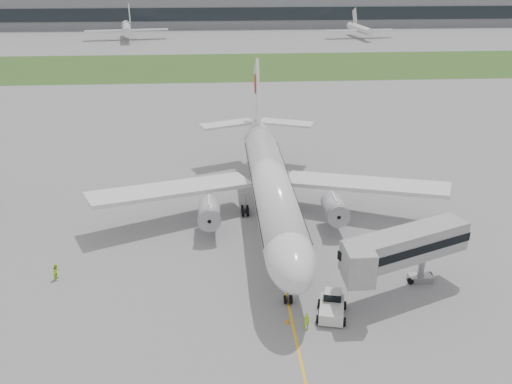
{
  "coord_description": "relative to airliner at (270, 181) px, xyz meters",
  "views": [
    {
      "loc": [
        -6.87,
        -64.17,
        33.01
      ],
      "look_at": [
        -2.06,
        2.0,
        5.36
      ],
      "focal_mm": 40.0,
      "sensor_mm": 36.0,
      "label": 1
    }
  ],
  "objects": [
    {
      "name": "control_tower",
      "position": [
        -90.0,
        227.13,
        -5.66
      ],
      "size": [
        12.0,
        12.0,
        56.0
      ],
      "primitive_type": null,
      "color": "slate",
      "rests_on": "ground"
    },
    {
      "name": "safety_cone_left",
      "position": [
        -0.5,
        -23.29,
        -5.36
      ],
      "size": [
        0.44,
        0.44,
        0.61
      ],
      "primitive_type": "cone",
      "color": "orange",
      "rests_on": "ground"
    },
    {
      "name": "ground",
      "position": [
        0.0,
        -4.87,
        -5.66
      ],
      "size": [
        600.0,
        600.0,
        0.0
      ],
      "primitive_type": "plane",
      "color": "gray",
      "rests_on": "ground"
    },
    {
      "name": "apron_markings",
      "position": [
        0.0,
        -9.87,
        -5.66
      ],
      "size": [
        70.0,
        70.0,
        0.04
      ],
      "primitive_type": null,
      "color": "#FEB116",
      "rests_on": "ground"
    },
    {
      "name": "ground_crew_near",
      "position": [
        1.19,
        -24.24,
        -4.82
      ],
      "size": [
        0.64,
        0.44,
        1.68
      ],
      "primitive_type": "imported",
      "rotation": [
        0.0,
        0.0,
        3.21
      ],
      "color": "#9ECF22",
      "rests_on": "ground"
    },
    {
      "name": "airliner",
      "position": [
        0.0,
        0.0,
        0.0
      ],
      "size": [
        48.13,
        53.95,
        17.88
      ],
      "color": "silver",
      "rests_on": "ground"
    },
    {
      "name": "pushback_tug",
      "position": [
        4.07,
        -22.07,
        -4.67
      ],
      "size": [
        3.61,
        4.62,
        2.15
      ],
      "rotation": [
        0.0,
        0.0,
        -0.23
      ],
      "color": "silver",
      "rests_on": "ground"
    },
    {
      "name": "jet_bridge",
      "position": [
        11.47,
        -18.86,
        -0.34
      ],
      "size": [
        14.87,
        9.85,
        7.19
      ],
      "rotation": [
        0.0,
        0.0,
        0.41
      ],
      "color": "#9B9B9D",
      "rests_on": "ground"
    },
    {
      "name": "distant_aircraft_left",
      "position": [
        -43.16,
        180.96,
        -5.66
      ],
      "size": [
        38.53,
        35.15,
        13.13
      ],
      "primitive_type": null,
      "rotation": [
        0.0,
        0.0,
        0.15
      ],
      "color": "silver",
      "rests_on": "ground"
    },
    {
      "name": "safety_cone_right",
      "position": [
        1.52,
        -22.73,
        -5.38
      ],
      "size": [
        0.4,
        0.4,
        0.56
      ],
      "primitive_type": "cone",
      "color": "orange",
      "rests_on": "ground"
    },
    {
      "name": "ground_crew_far",
      "position": [
        -24.78,
        -13.27,
        -4.74
      ],
      "size": [
        0.82,
        0.98,
        1.83
      ],
      "primitive_type": "imported",
      "rotation": [
        0.0,
        0.0,
        1.43
      ],
      "color": "#AEE526",
      "rests_on": "ground"
    },
    {
      "name": "distant_aircraft_right",
      "position": [
        55.55,
        178.47,
        -5.66
      ],
      "size": [
        31.65,
        28.55,
        11.21
      ],
      "primitive_type": null,
      "rotation": [
        0.0,
        0.0,
        0.1
      ],
      "color": "silver",
      "rests_on": "ground"
    },
    {
      "name": "terminal_building",
      "position": [
        0.0,
        225.0,
        1.34
      ],
      "size": [
        320.0,
        22.3,
        14.0
      ],
      "color": "slate",
      "rests_on": "ground"
    },
    {
      "name": "grass_strip",
      "position": [
        0.0,
        115.13,
        -5.65
      ],
      "size": [
        600.0,
        50.0,
        0.02
      ],
      "primitive_type": "cube",
      "color": "#2F521E",
      "rests_on": "ground"
    }
  ]
}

